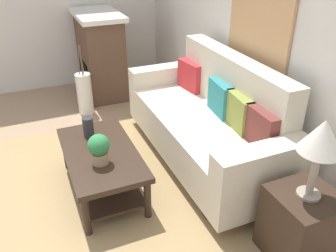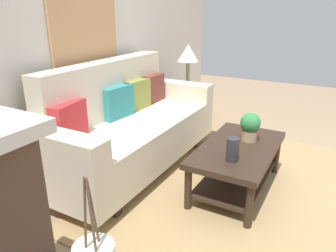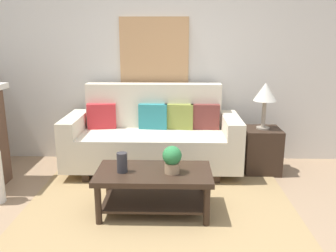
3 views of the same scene
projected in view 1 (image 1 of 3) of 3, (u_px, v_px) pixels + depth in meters
The scene contains 19 objects.
ground_plane at pixel (52, 207), 3.08m from camera, with size 9.63×9.63×0.00m, color #9E7F60.
wall_back at pixel (274, 28), 3.16m from camera, with size 5.63×0.10×2.70m, color silver.
area_rug at pixel (108, 192), 3.25m from camera, with size 2.69×2.11×0.01m, color #A38456.
couch at pixel (208, 123), 3.53m from camera, with size 2.13×0.84×1.08m.
throw_pillow_crimson at pixel (191, 76), 3.98m from camera, with size 0.36×0.12×0.32m, color red.
throw_pillow_teal at pixel (221, 98), 3.45m from camera, with size 0.36×0.12×0.32m, color teal.
throw_pillow_olive at pixel (239, 112), 3.19m from camera, with size 0.36×0.12×0.32m, color olive.
throw_pillow_maroon at pixel (262, 128), 2.92m from camera, with size 0.36×0.12×0.32m, color brown.
coffee_table at pixel (102, 162), 3.14m from camera, with size 1.10×0.60×0.43m.
tabletop_vase at pixel (88, 127), 3.26m from camera, with size 0.10×0.10×0.19m, color #2D2D33.
potted_plant_tabletop at pixel (99, 148), 2.86m from camera, with size 0.18×0.18×0.26m.
side_table at pixel (301, 226), 2.50m from camera, with size 0.44×0.44×0.56m, color #332319.
table_lamp at pixel (322, 140), 2.16m from camera, with size 0.28×0.28×0.57m.
fireplace at pixel (100, 54), 4.98m from camera, with size 1.02×0.58×1.16m.
floor_vase at pixel (85, 94), 4.56m from camera, with size 0.19×0.19×0.54m, color white.
floor_vase_branch_a at pixel (81, 61), 4.32m from camera, with size 0.01×0.01×0.36m, color brown.
floor_vase_branch_b at pixel (82, 60), 4.35m from camera, with size 0.01×0.01×0.36m, color brown.
floor_vase_branch_c at pixel (79, 60), 4.34m from camera, with size 0.01×0.01×0.36m, color brown.
framed_painting at pixel (260, 12), 3.19m from camera, with size 0.90×0.03×0.88m, color tan.
Camera 1 is at (2.57, 0.01, 2.11)m, focal length 37.88 mm.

